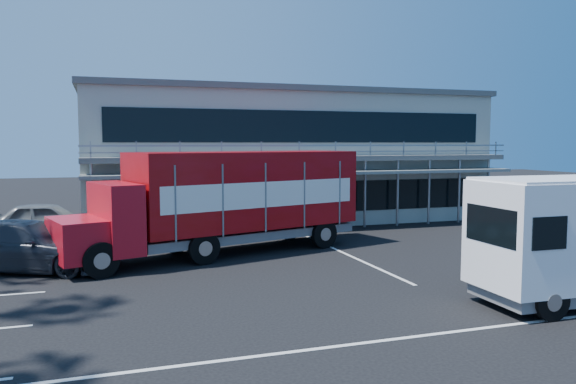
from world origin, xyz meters
name	(u,v)px	position (x,y,z in m)	size (l,w,h in m)	color
ground	(330,276)	(0.00, 0.00, 0.00)	(120.00, 120.00, 0.00)	black
building	(280,155)	(3.00, 14.94, 3.66)	(22.40, 12.00, 7.30)	#A2A698
red_truck	(228,198)	(-2.37, 4.77, 2.22)	(12.24, 6.01, 4.02)	#B40E1B
parked_car_c	(31,249)	(-9.50, 4.40, 0.67)	(2.23, 4.83, 1.34)	white
parked_car_d	(29,246)	(-9.50, 4.00, 0.86)	(2.40, 5.91, 1.72)	#282C35
parked_car_e	(47,220)	(-9.50, 10.80, 0.85)	(2.01, 4.99, 1.70)	slate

